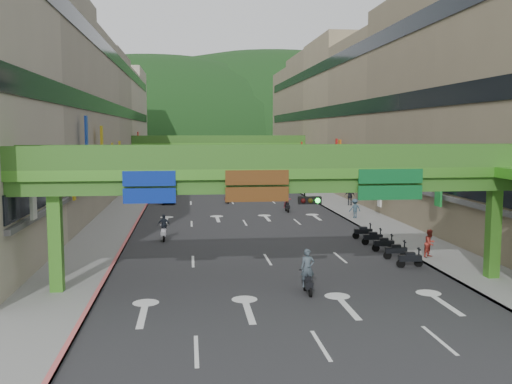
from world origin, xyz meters
The scene contains 23 objects.
ground centered at (0.00, 0.00, 0.00)m, with size 320.00×320.00×0.00m, color black.
road_slab centered at (0.00, 50.00, 0.01)m, with size 18.00×140.00×0.02m, color #28282B.
sidewalk_left centered at (-11.00, 50.00, 0.07)m, with size 4.00×140.00×0.15m, color gray.
sidewalk_right centered at (11.00, 50.00, 0.07)m, with size 4.00×140.00×0.15m, color gray.
curb_left centered at (-9.10, 50.00, 0.09)m, with size 0.20×140.00×0.18m, color #CC5959.
curb_right centered at (9.10, 50.00, 0.09)m, with size 0.20×140.00×0.18m, color gray.
building_row_left centered at (-18.93, 50.00, 9.46)m, with size 12.80×95.00×19.00m.
building_row_right centered at (18.93, 50.00, 9.46)m, with size 12.80×95.00×19.00m.
overpass_near centered at (0.93, 5.38, 5.21)m, with size 28.00×12.27×7.10m.
overpass_far centered at (0.00, 65.00, 5.40)m, with size 28.00×2.20×7.10m.
hill_left centered at (-15.00, 160.00, 0.00)m, with size 168.00×140.00×112.00m, color #1C4419.
hill_right centered at (25.00, 180.00, 0.00)m, with size 208.00×176.00×128.00m, color #1C4419.
bunting_string centered at (0.00, 30.00, 5.96)m, with size 26.00×0.36×0.47m.
scooter_rider_near centered at (0.89, 4.60, 1.04)m, with size 0.68×1.60×2.18m.
scooter_rider_mid centered at (4.70, 32.13, 1.02)m, with size 0.81×1.60×1.99m.
scooter_rider_left centered at (-6.50, 18.89, 0.93)m, with size 0.91×1.60×1.89m.
scooter_rider_far centered at (-0.60, 39.48, 1.08)m, with size 0.95×1.59×2.12m.
parked_scooter_row centered at (7.80, 13.51, 0.52)m, with size 1.60×9.37×1.08m.
car_silver centered at (-6.95, 40.66, 0.71)m, with size 1.50×4.31×1.42m, color #B0B0B8.
car_yellow centered at (-0.84, 70.20, 0.74)m, with size 1.76×4.36×1.49m, color #CAC910.
pedestrian_red centered at (9.80, 10.97, 0.85)m, with size 0.82×0.64×1.69m, color #A83229.
pedestrian_dark centered at (11.78, 35.22, 0.94)m, with size 1.10×0.46×1.87m, color black.
pedestrian_blue centered at (9.80, 26.73, 0.85)m, with size 0.79×0.51×1.70m, color #374E5D.
Camera 1 is at (-4.69, -21.56, 7.77)m, focal length 40.00 mm.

